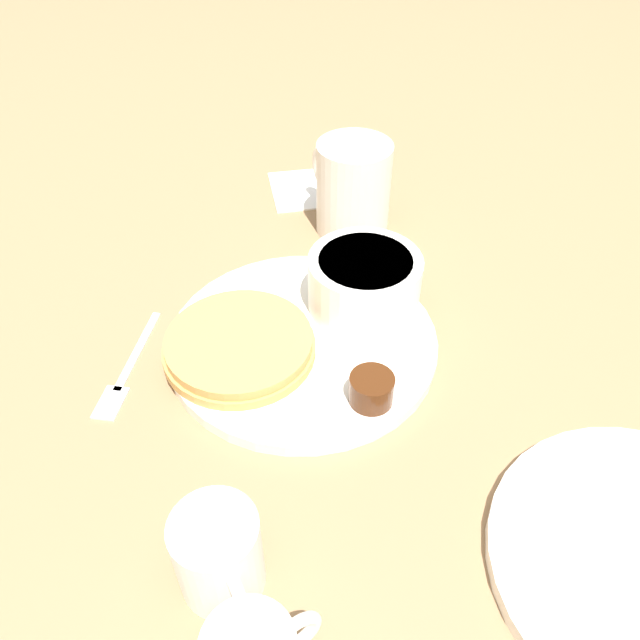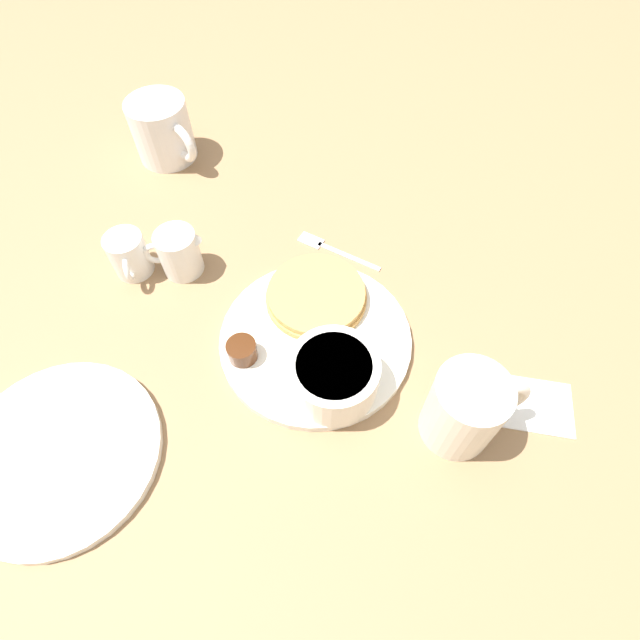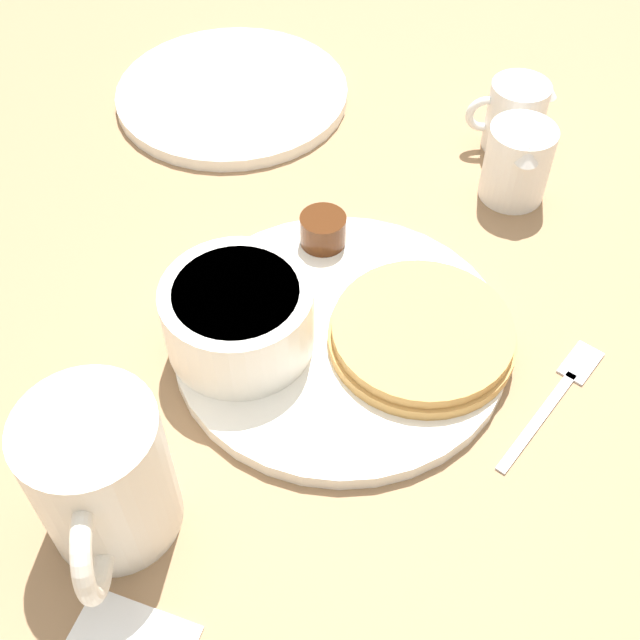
% 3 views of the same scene
% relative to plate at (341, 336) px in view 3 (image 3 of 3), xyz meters
% --- Properties ---
extents(ground_plane, '(4.00, 4.00, 0.00)m').
position_rel_plate_xyz_m(ground_plane, '(0.00, 0.00, -0.01)').
color(ground_plane, '#93704C').
extents(plate, '(0.24, 0.24, 0.01)m').
position_rel_plate_xyz_m(plate, '(0.00, 0.00, 0.00)').
color(plate, white).
rests_on(plate, ground_plane).
extents(pancake_stack, '(0.13, 0.13, 0.02)m').
position_rel_plate_xyz_m(pancake_stack, '(-0.01, 0.06, 0.01)').
color(pancake_stack, tan).
rests_on(pancake_stack, plate).
extents(bowl, '(0.10, 0.10, 0.05)m').
position_rel_plate_xyz_m(bowl, '(0.04, -0.06, 0.03)').
color(bowl, white).
rests_on(bowl, plate).
extents(syrup_cup, '(0.04, 0.04, 0.03)m').
position_rel_plate_xyz_m(syrup_cup, '(-0.08, -0.05, 0.02)').
color(syrup_cup, '#47230F').
rests_on(syrup_cup, plate).
extents(butter_ramekin, '(0.05, 0.05, 0.05)m').
position_rel_plate_xyz_m(butter_ramekin, '(0.03, -0.08, 0.02)').
color(butter_ramekin, white).
rests_on(butter_ramekin, plate).
extents(coffee_mug, '(0.11, 0.08, 0.10)m').
position_rel_plate_xyz_m(coffee_mug, '(0.19, -0.07, 0.05)').
color(coffee_mug, silver).
rests_on(coffee_mug, ground_plane).
extents(creamer_pitcher_near, '(0.08, 0.06, 0.07)m').
position_rel_plate_xyz_m(creamer_pitcher_near, '(-0.21, 0.07, 0.03)').
color(creamer_pitcher_near, white).
rests_on(creamer_pitcher_near, ground_plane).
extents(creamer_pitcher_far, '(0.05, 0.07, 0.07)m').
position_rel_plate_xyz_m(creamer_pitcher_far, '(-0.28, 0.05, 0.03)').
color(creamer_pitcher_far, white).
rests_on(creamer_pitcher_far, ground_plane).
extents(fork, '(0.13, 0.05, 0.00)m').
position_rel_plate_xyz_m(fork, '(-0.02, 0.16, -0.00)').
color(fork, silver).
rests_on(fork, ground_plane).
extents(far_plate, '(0.22, 0.22, 0.01)m').
position_rel_plate_xyz_m(far_plate, '(-0.24, -0.21, 0.00)').
color(far_plate, white).
rests_on(far_plate, ground_plane).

